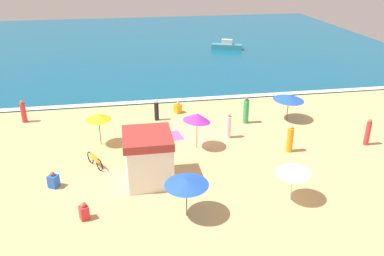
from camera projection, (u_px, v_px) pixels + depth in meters
The scene contains 22 objects.
ground_plane at pixel (184, 134), 26.55m from camera, with size 60.00×60.00×0.00m, color #D8B775.
ocean_water at pixel (151, 44), 51.72m from camera, with size 60.00×44.00×0.10m, color #0F567A.
wave_breaker_foam at pixel (172, 100), 32.18m from camera, with size 57.00×0.70×0.01m, color white.
lifeguard_cabana at pixel (148, 157), 20.65m from camera, with size 2.48×2.77×2.68m.
beach_umbrella_0 at pixel (98, 117), 24.36m from camera, with size 1.61×1.62×2.09m.
beach_umbrella_1 at pixel (289, 98), 28.06m from camera, with size 3.09×3.09×1.91m.
beach_umbrella_2 at pixel (294, 169), 18.84m from camera, with size 2.35×2.34×2.01m.
beach_umbrella_3 at pixel (197, 117), 23.87m from camera, with size 1.92×1.89×2.37m.
beach_umbrella_4 at pixel (187, 182), 17.65m from camera, with size 2.82×2.82×1.99m.
parked_bicycle at pixel (95, 160), 22.40m from camera, with size 0.94×1.62×0.76m.
beachgoer_0 at pixel (53, 181), 20.47m from camera, with size 0.63×0.63×0.87m.
beachgoer_1 at pixel (246, 111), 27.87m from camera, with size 0.54×0.54×1.90m.
beachgoer_2 at pixel (23, 112), 28.07m from camera, with size 0.37×0.37×1.63m.
beachgoer_3 at pixel (368, 132), 24.75m from camera, with size 0.34×0.34×1.74m.
beachgoer_4 at pixel (228, 126), 25.70m from camera, with size 0.49×0.49×1.71m.
beachgoer_5 at pixel (84, 212), 18.01m from camera, with size 0.51×0.51×0.89m.
beachgoer_6 at pixel (178, 108), 29.83m from camera, with size 0.63×0.63×0.86m.
beachgoer_7 at pixel (157, 110), 28.39m from camera, with size 0.44×0.44×1.56m.
beachgoer_8 at pixel (290, 139), 23.92m from camera, with size 0.53×0.53×1.74m.
beachgoer_10 at pixel (139, 153), 23.20m from camera, with size 0.51×0.51×0.91m.
beach_towel_1 at pixel (175, 136), 26.28m from camera, with size 1.12×1.63×0.01m.
small_boat_0 at pixel (227, 46), 48.52m from camera, with size 3.79×2.21×1.19m.
Camera 1 is at (-3.60, -23.82, 11.17)m, focal length 37.46 mm.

